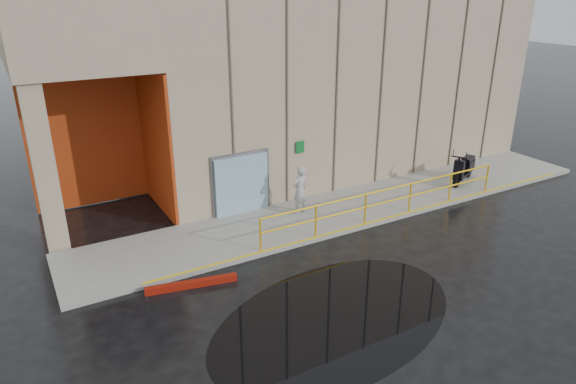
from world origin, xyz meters
The scene contains 8 objects.
ground centered at (0.00, 0.00, 0.00)m, with size 120.00×120.00×0.00m, color black.
sidewalk centered at (4.00, 4.50, 0.07)m, with size 20.00×3.00×0.15m, color gray.
building centered at (5.10, 10.98, 4.21)m, with size 20.00×10.17×8.00m.
guardrail centered at (4.25, 3.15, 0.68)m, with size 9.56×0.06×1.03m.
person centered at (1.86, 4.87, 0.99)m, with size 0.61×0.40×1.67m, color #A6A6AB.
scooter centered at (8.95, 4.22, 1.01)m, with size 1.97×1.32×1.49m.
red_curb centered at (-2.86, 2.50, 0.09)m, with size 2.40×0.18×0.18m, color maroon.
puddle centered at (-0.34, -0.48, 0.00)m, with size 6.81×4.19×0.01m, color black.
Camera 1 is at (-6.38, -8.78, 7.37)m, focal length 32.00 mm.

